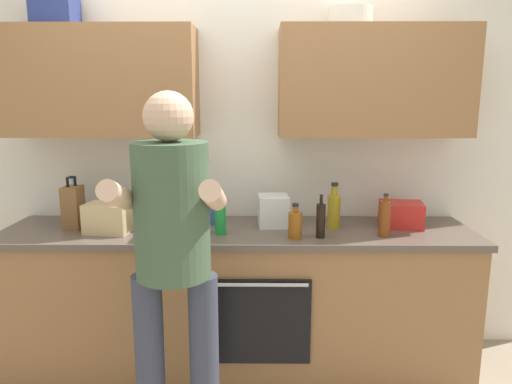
{
  "coord_description": "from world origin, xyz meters",
  "views": [
    {
      "loc": [
        0.14,
        -2.77,
        1.68
      ],
      "look_at": [
        0.11,
        -0.1,
        1.15
      ],
      "focal_mm": 33.25,
      "sensor_mm": 36.0,
      "label": 1
    }
  ],
  "objects_px": {
    "grocery_bag_produce": "(273,211)",
    "bottle_oil": "(334,210)",
    "person_standing": "(173,248)",
    "grocery_bag_crisps": "(401,214)",
    "knife_block": "(73,207)",
    "bottle_water": "(73,203)",
    "mixing_bowl": "(169,225)",
    "bottle_vinegar": "(385,218)",
    "grocery_bag_bread": "(108,218)",
    "bottle_soda": "(220,219)",
    "cup_tea": "(214,216)",
    "bottle_syrup": "(295,224)",
    "bottle_soy": "(321,220)"
  },
  "relations": [
    {
      "from": "grocery_bag_produce",
      "to": "bottle_oil",
      "type": "bearing_deg",
      "value": -8.9
    },
    {
      "from": "bottle_oil",
      "to": "person_standing",
      "type": "bearing_deg",
      "value": -138.57
    },
    {
      "from": "person_standing",
      "to": "grocery_bag_crisps",
      "type": "distance_m",
      "value": 1.49
    },
    {
      "from": "knife_block",
      "to": "grocery_bag_crisps",
      "type": "relative_size",
      "value": 1.25
    },
    {
      "from": "bottle_oil",
      "to": "bottle_water",
      "type": "height_order",
      "value": "bottle_water"
    },
    {
      "from": "person_standing",
      "to": "mixing_bowl",
      "type": "height_order",
      "value": "person_standing"
    },
    {
      "from": "bottle_vinegar",
      "to": "bottle_oil",
      "type": "xyz_separation_m",
      "value": [
        -0.26,
        0.17,
        0.01
      ]
    },
    {
      "from": "grocery_bag_bread",
      "to": "bottle_oil",
      "type": "bearing_deg",
      "value": 4.46
    },
    {
      "from": "grocery_bag_produce",
      "to": "grocery_bag_bread",
      "type": "bearing_deg",
      "value": -170.57
    },
    {
      "from": "grocery_bag_bread",
      "to": "grocery_bag_produce",
      "type": "bearing_deg",
      "value": 9.43
    },
    {
      "from": "bottle_soda",
      "to": "cup_tea",
      "type": "bearing_deg",
      "value": 105.72
    },
    {
      "from": "person_standing",
      "to": "knife_block",
      "type": "height_order",
      "value": "person_standing"
    },
    {
      "from": "person_standing",
      "to": "bottle_water",
      "type": "xyz_separation_m",
      "value": [
        -0.81,
        0.91,
        0.01
      ]
    },
    {
      "from": "bottle_syrup",
      "to": "cup_tea",
      "type": "xyz_separation_m",
      "value": [
        -0.49,
        0.3,
        -0.03
      ]
    },
    {
      "from": "bottle_soy",
      "to": "bottle_soda",
      "type": "xyz_separation_m",
      "value": [
        -0.57,
        0.06,
        -0.01
      ]
    },
    {
      "from": "cup_tea",
      "to": "grocery_bag_crisps",
      "type": "bearing_deg",
      "value": -2.34
    },
    {
      "from": "bottle_soda",
      "to": "bottle_syrup",
      "type": "xyz_separation_m",
      "value": [
        0.43,
        -0.08,
        -0.01
      ]
    },
    {
      "from": "bottle_soy",
      "to": "bottle_vinegar",
      "type": "xyz_separation_m",
      "value": [
        0.37,
        0.03,
        0.0
      ]
    },
    {
      "from": "person_standing",
      "to": "grocery_bag_bread",
      "type": "xyz_separation_m",
      "value": [
        -0.5,
        0.64,
        -0.03
      ]
    },
    {
      "from": "bottle_syrup",
      "to": "mixing_bowl",
      "type": "xyz_separation_m",
      "value": [
        -0.73,
        0.11,
        -0.04
      ]
    },
    {
      "from": "bottle_soda",
      "to": "knife_block",
      "type": "relative_size",
      "value": 0.68
    },
    {
      "from": "bottle_water",
      "to": "bottle_syrup",
      "type": "bearing_deg",
      "value": -15.18
    },
    {
      "from": "mixing_bowl",
      "to": "grocery_bag_produce",
      "type": "height_order",
      "value": "grocery_bag_produce"
    },
    {
      "from": "person_standing",
      "to": "bottle_syrup",
      "type": "bearing_deg",
      "value": 41.71
    },
    {
      "from": "bottle_soda",
      "to": "cup_tea",
      "type": "xyz_separation_m",
      "value": [
        -0.06,
        0.22,
        -0.04
      ]
    },
    {
      "from": "cup_tea",
      "to": "grocery_bag_bread",
      "type": "height_order",
      "value": "grocery_bag_bread"
    },
    {
      "from": "bottle_water",
      "to": "knife_block",
      "type": "height_order",
      "value": "knife_block"
    },
    {
      "from": "cup_tea",
      "to": "grocery_bag_produce",
      "type": "bearing_deg",
      "value": -4.81
    },
    {
      "from": "bottle_oil",
      "to": "mixing_bowl",
      "type": "xyz_separation_m",
      "value": [
        -0.98,
        -0.1,
        -0.07
      ]
    },
    {
      "from": "person_standing",
      "to": "bottle_water",
      "type": "distance_m",
      "value": 1.22
    },
    {
      "from": "bottle_soy",
      "to": "bottle_syrup",
      "type": "relative_size",
      "value": 1.24
    },
    {
      "from": "cup_tea",
      "to": "grocery_bag_bread",
      "type": "relative_size",
      "value": 0.41
    },
    {
      "from": "grocery_bag_bread",
      "to": "bottle_soda",
      "type": "bearing_deg",
      "value": -2.49
    },
    {
      "from": "bottle_syrup",
      "to": "grocery_bag_bread",
      "type": "height_order",
      "value": "bottle_syrup"
    },
    {
      "from": "bottle_soy",
      "to": "grocery_bag_bread",
      "type": "relative_size",
      "value": 0.96
    },
    {
      "from": "bottle_soy",
      "to": "grocery_bag_bread",
      "type": "bearing_deg",
      "value": 175.75
    },
    {
      "from": "bottle_soy",
      "to": "mixing_bowl",
      "type": "relative_size",
      "value": 0.88
    },
    {
      "from": "person_standing",
      "to": "bottle_syrup",
      "type": "distance_m",
      "value": 0.8
    },
    {
      "from": "grocery_bag_produce",
      "to": "bottle_soy",
      "type": "bearing_deg",
      "value": -44.15
    },
    {
      "from": "bottle_vinegar",
      "to": "grocery_bag_crisps",
      "type": "distance_m",
      "value": 0.26
    },
    {
      "from": "grocery_bag_bread",
      "to": "cup_tea",
      "type": "bearing_deg",
      "value": 17.87
    },
    {
      "from": "knife_block",
      "to": "bottle_soy",
      "type": "bearing_deg",
      "value": -7.21
    },
    {
      "from": "bottle_vinegar",
      "to": "grocery_bag_crisps",
      "type": "xyz_separation_m",
      "value": [
        0.15,
        0.21,
        -0.03
      ]
    },
    {
      "from": "bottle_syrup",
      "to": "bottle_vinegar",
      "type": "distance_m",
      "value": 0.52
    },
    {
      "from": "grocery_bag_produce",
      "to": "grocery_bag_bread",
      "type": "relative_size",
      "value": 0.75
    },
    {
      "from": "cup_tea",
      "to": "knife_block",
      "type": "bearing_deg",
      "value": -173.33
    },
    {
      "from": "person_standing",
      "to": "grocery_bag_produce",
      "type": "distance_m",
      "value": 0.93
    },
    {
      "from": "person_standing",
      "to": "grocery_bag_bread",
      "type": "distance_m",
      "value": 0.81
    },
    {
      "from": "bottle_soy",
      "to": "bottle_oil",
      "type": "bearing_deg",
      "value": 62.12
    },
    {
      "from": "bottle_water",
      "to": "grocery_bag_bread",
      "type": "xyz_separation_m",
      "value": [
        0.31,
        -0.27,
        -0.03
      ]
    }
  ]
}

